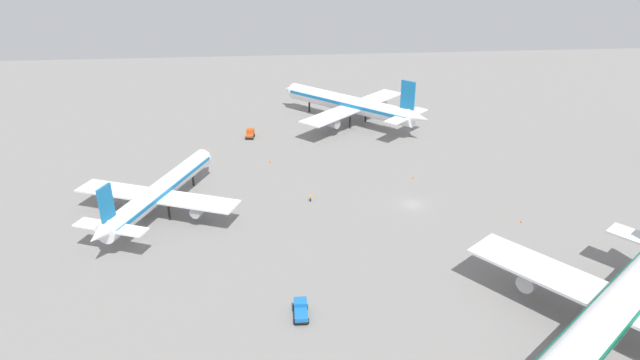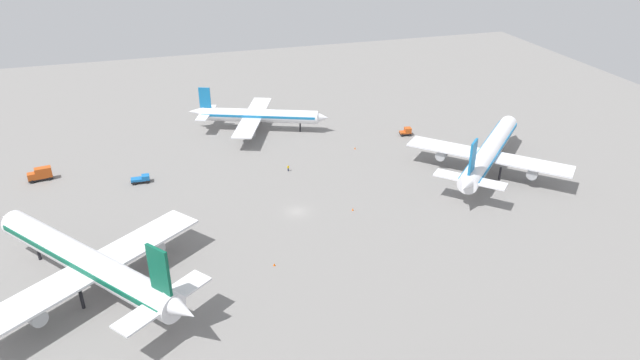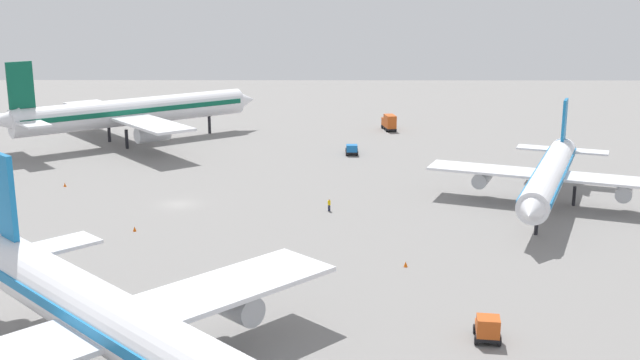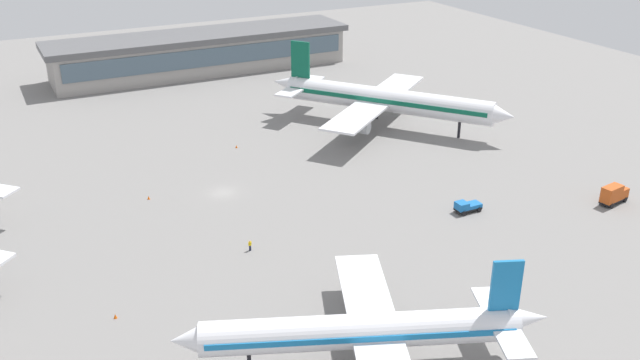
% 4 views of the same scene
% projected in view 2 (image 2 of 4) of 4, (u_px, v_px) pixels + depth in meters
% --- Properties ---
extents(ground, '(288.00, 288.00, 0.00)m').
position_uv_depth(ground, '(297.00, 212.00, 129.89)').
color(ground, gray).
extents(airplane_at_gate, '(39.90, 32.95, 12.71)m').
position_uv_depth(airplane_at_gate, '(257.00, 116.00, 171.06)').
color(airplane_at_gate, white).
rests_on(airplane_at_gate, ground).
extents(airplane_taxiing, '(39.22, 45.83, 16.60)m').
position_uv_depth(airplane_taxiing, '(87.00, 262.00, 102.05)').
color(airplane_taxiing, white).
rests_on(airplane_taxiing, ground).
extents(airplane_distant, '(39.85, 39.73, 15.42)m').
position_uv_depth(airplane_distant, '(490.00, 152.00, 145.40)').
color(airplane_distant, white).
rests_on(airplane_distant, ground).
extents(baggage_tug, '(3.43, 2.60, 2.30)m').
position_uv_depth(baggage_tug, '(406.00, 131.00, 169.12)').
color(baggage_tug, black).
rests_on(baggage_tug, ground).
extents(catering_truck, '(5.83, 2.93, 3.30)m').
position_uv_depth(catering_truck, '(41.00, 174.00, 142.95)').
color(catering_truck, black).
rests_on(catering_truck, ground).
extents(pushback_tractor, '(4.42, 2.25, 1.90)m').
position_uv_depth(pushback_tractor, '(141.00, 179.00, 142.14)').
color(pushback_tractor, black).
rests_on(pushback_tractor, ground).
extents(ground_crew_worker, '(0.55, 0.48, 1.67)m').
position_uv_depth(ground_crew_worker, '(288.00, 168.00, 147.95)').
color(ground_crew_worker, '#1E2338').
rests_on(ground_crew_worker, ground).
extents(safety_cone_near_gate, '(0.44, 0.44, 0.60)m').
position_uv_depth(safety_cone_near_gate, '(355.00, 148.00, 160.56)').
color(safety_cone_near_gate, '#EA590C').
rests_on(safety_cone_near_gate, ground).
extents(safety_cone_mid_apron, '(0.44, 0.44, 0.60)m').
position_uv_depth(safety_cone_mid_apron, '(274.00, 264.00, 111.25)').
color(safety_cone_mid_apron, '#EA590C').
rests_on(safety_cone_mid_apron, ground).
extents(safety_cone_far_side, '(0.44, 0.44, 0.60)m').
position_uv_depth(safety_cone_far_side, '(353.00, 209.00, 130.17)').
color(safety_cone_far_side, '#EA590C').
rests_on(safety_cone_far_side, ground).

